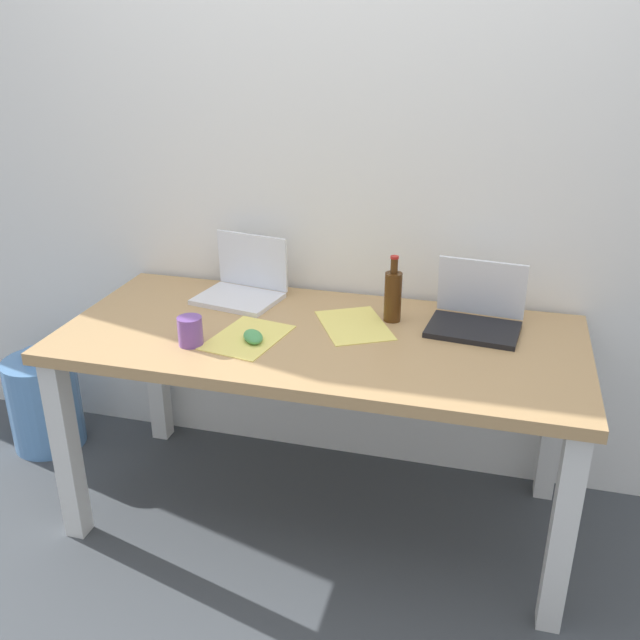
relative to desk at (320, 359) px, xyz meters
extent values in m
plane|color=#42474C|center=(0.00, 0.00, -0.64)|extent=(8.00, 8.00, 0.00)
cube|color=white|center=(0.00, 0.45, 0.66)|extent=(5.20, 0.08, 2.60)
cube|color=tan|center=(0.00, 0.00, 0.07)|extent=(1.74, 0.78, 0.04)
cube|color=silver|center=(-0.81, -0.33, -0.29)|extent=(0.07, 0.07, 0.70)
cube|color=silver|center=(0.81, -0.33, -0.29)|extent=(0.07, 0.07, 0.70)
cube|color=silver|center=(-0.81, 0.33, -0.29)|extent=(0.07, 0.07, 0.70)
cube|color=silver|center=(0.81, 0.33, -0.29)|extent=(0.07, 0.07, 0.70)
cube|color=silver|center=(-0.37, 0.20, 0.10)|extent=(0.33, 0.27, 0.02)
cube|color=white|center=(-0.35, 0.32, 0.22)|extent=(0.29, 0.07, 0.21)
cube|color=black|center=(0.49, 0.15, 0.10)|extent=(0.32, 0.24, 0.02)
cube|color=white|center=(0.51, 0.26, 0.21)|extent=(0.30, 0.06, 0.20)
cylinder|color=#47280F|center=(0.21, 0.17, 0.18)|extent=(0.06, 0.06, 0.17)
cylinder|color=#47280F|center=(0.21, 0.17, 0.29)|extent=(0.03, 0.03, 0.05)
cylinder|color=#B21E19|center=(0.21, 0.17, 0.32)|extent=(0.03, 0.03, 0.01)
ellipsoid|color=#4C9E56|center=(-0.20, -0.11, 0.11)|extent=(0.11, 0.12, 0.03)
cylinder|color=#724799|center=(-0.38, -0.19, 0.14)|extent=(0.08, 0.08, 0.09)
cube|color=#F4E06B|center=(-0.22, -0.09, 0.10)|extent=(0.26, 0.33, 0.00)
cube|color=#F4E06B|center=(0.10, 0.09, 0.10)|extent=(0.33, 0.36, 0.00)
cylinder|color=#598CC6|center=(-1.26, 0.15, -0.44)|extent=(0.30, 0.30, 0.40)
cylinder|color=#598CC6|center=(-1.26, 0.15, -0.22)|extent=(0.10, 0.10, 0.05)
camera|label=1|loc=(0.55, -2.06, 1.07)|focal=39.42mm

